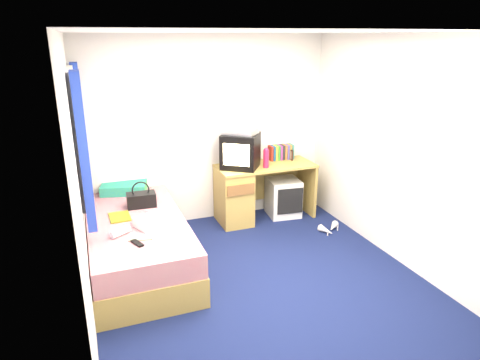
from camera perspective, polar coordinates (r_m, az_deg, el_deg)
name	(u,v)px	position (r m, az deg, el deg)	size (l,w,h in m)	color
ground	(258,279)	(4.51, 2.42, -13.04)	(3.40, 3.40, 0.00)	#0C1438
room_shell	(260,141)	(3.94, 2.71, 5.21)	(3.40, 3.40, 3.40)	white
bed	(138,243)	(4.73, -13.45, -8.23)	(1.01, 2.00, 0.54)	#AE9248
pillow	(124,188)	(5.43, -15.19, -1.01)	(0.53, 0.34, 0.12)	#17719B
desk	(246,192)	(5.67, 0.76, -1.55)	(1.30, 0.55, 0.75)	#AE9248
storage_cube	(283,197)	(5.92, 5.78, -2.30)	(0.41, 0.41, 0.52)	silver
crt_tv	(240,151)	(5.48, 0.05, 3.91)	(0.60, 0.59, 0.44)	black
vcr	(240,131)	(5.42, 0.07, 6.57)	(0.40, 0.29, 0.08)	#BABABC
book_row	(281,152)	(5.90, 5.48, 3.71)	(0.34, 0.13, 0.20)	maroon
picture_frame	(291,155)	(5.91, 6.85, 3.37)	(0.02, 0.12, 0.14)	black
pink_water_bottle	(266,159)	(5.51, 3.49, 2.82)	(0.07, 0.07, 0.23)	#E11F47
aerosol_can	(255,158)	(5.63, 2.02, 3.00)	(0.05, 0.05, 0.19)	silver
handbag	(141,199)	(4.93, -13.02, -2.51)	(0.32, 0.19, 0.30)	black
towel	(150,222)	(4.43, -11.86, -5.45)	(0.28, 0.23, 0.09)	white
magazine	(120,217)	(4.72, -15.75, -4.76)	(0.21, 0.28, 0.01)	#C7D517
water_bottle	(120,232)	(4.30, -15.65, -6.70)	(0.07, 0.07, 0.20)	silver
colour_swatch_fan	(140,239)	(4.18, -13.14, -7.66)	(0.22, 0.06, 0.01)	gold
remote_control	(137,243)	(4.10, -13.53, -8.19)	(0.05, 0.16, 0.02)	black
window_assembly	(80,137)	(4.52, -20.54, 5.36)	(0.11, 1.42, 1.40)	silver
white_heels	(330,229)	(5.58, 11.87, -6.39)	(0.32, 0.29, 0.09)	silver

